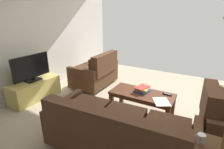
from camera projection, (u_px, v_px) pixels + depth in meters
ground_plane at (143, 120)px, 3.17m from camera, size 5.46×5.77×0.01m
wall_right at (32, 31)px, 3.96m from camera, size 0.12×5.77×2.84m
sofa_main at (117, 131)px, 2.32m from camera, size 2.03×0.99×0.79m
loveseat_near at (96, 72)px, 4.53m from camera, size 0.84×1.18×0.88m
coffee_table at (142, 96)px, 3.20m from camera, size 1.13×0.52×0.45m
tv_stand at (35, 90)px, 3.86m from camera, size 0.45×1.08×0.43m
flat_tv at (31, 68)px, 3.69m from camera, size 0.20×0.86×0.56m
coffee_mug at (201, 139)px, 1.79m from camera, size 0.10×0.08×0.10m
book_stack at (142, 89)px, 3.23m from camera, size 0.27×0.31×0.09m
tv_remote at (167, 94)px, 3.10m from camera, size 0.16×0.07×0.02m
loose_magazine at (162, 102)px, 2.86m from camera, size 0.36×0.38×0.01m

